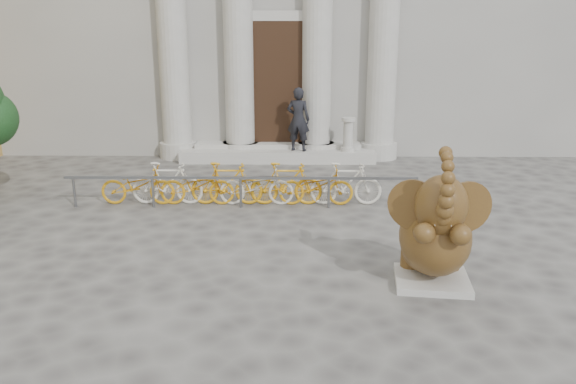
{
  "coord_description": "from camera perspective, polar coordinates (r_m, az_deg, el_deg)",
  "views": [
    {
      "loc": [
        0.54,
        -7.8,
        3.83
      ],
      "look_at": [
        0.42,
        1.86,
        1.1
      ],
      "focal_mm": 35.0,
      "sensor_mm": 36.0,
      "label": 1
    }
  ],
  "objects": [
    {
      "name": "balustrade_post",
      "position": [
        17.24,
        6.12,
        5.69
      ],
      "size": [
        0.42,
        0.42,
        1.03
      ],
      "color": "#A8A59E",
      "rests_on": "entrance_steps"
    },
    {
      "name": "elephant_statue",
      "position": [
        8.99,
        14.76,
        -4.26
      ],
      "size": [
        1.52,
        1.75,
        2.29
      ],
      "rotation": [
        0.0,
        0.0,
        -0.12
      ],
      "color": "#A8A59E",
      "rests_on": "ground"
    },
    {
      "name": "ground",
      "position": [
        8.71,
        -2.95,
        -10.34
      ],
      "size": [
        80.0,
        80.0,
        0.0
      ],
      "primitive_type": "plane",
      "color": "#474442",
      "rests_on": "ground"
    },
    {
      "name": "pedestrian",
      "position": [
        17.15,
        1.05,
        7.39
      ],
      "size": [
        0.79,
        0.61,
        1.93
      ],
      "primitive_type": "imported",
      "rotation": [
        0.0,
        0.0,
        2.91
      ],
      "color": "black",
      "rests_on": "entrance_steps"
    },
    {
      "name": "entrance_steps",
      "position": [
        17.59,
        -1.04,
        3.81
      ],
      "size": [
        6.0,
        1.2,
        0.36
      ],
      "primitive_type": "cube",
      "color": "#A8A59E",
      "rests_on": "ground"
    },
    {
      "name": "bike_rack",
      "position": [
        12.98,
        -4.8,
        0.86
      ],
      "size": [
        8.0,
        0.53,
        1.0
      ],
      "color": "slate",
      "rests_on": "ground"
    }
  ]
}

